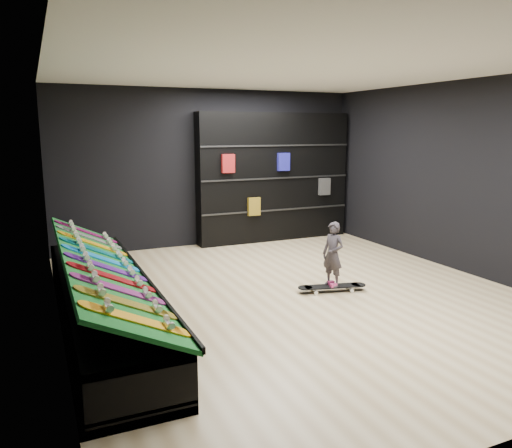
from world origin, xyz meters
name	(u,v)px	position (x,y,z in m)	size (l,w,h in m)	color
floor	(295,295)	(0.00, 0.00, 0.00)	(6.00, 7.00, 0.01)	#CFBA8C
ceiling	(299,68)	(0.00, 0.00, 3.00)	(6.00, 7.00, 0.01)	white
wall_back	(210,168)	(0.00, 3.50, 1.50)	(6.00, 0.02, 3.00)	black
wall_left	(51,199)	(-3.00, 0.00, 1.50)	(0.02, 7.00, 3.00)	black
wall_right	(466,178)	(3.00, 0.00, 1.50)	(0.02, 7.00, 3.00)	black
display_rack	(102,304)	(-2.55, 0.00, 0.25)	(0.90, 4.50, 0.50)	black
turf_ramp	(104,265)	(-2.50, 0.00, 0.71)	(1.00, 4.50, 0.04)	#0D541A
back_shelving	(274,177)	(1.29, 3.32, 1.28)	(3.21, 0.37, 2.57)	black
floor_skateboard	(332,289)	(0.55, -0.07, 0.04)	(0.98, 0.22, 0.09)	black
child	(333,267)	(0.55, -0.07, 0.36)	(0.21, 0.14, 0.54)	black
display_board_0	(137,319)	(-2.49, -1.90, 0.74)	(0.98, 0.22, 0.09)	yellow
display_board_1	(128,303)	(-2.49, -1.48, 0.74)	(0.98, 0.22, 0.09)	yellow
display_board_2	(120,289)	(-2.49, -1.06, 0.74)	(0.98, 0.22, 0.09)	#2626BF
display_board_3	(113,277)	(-2.49, -0.63, 0.74)	(0.98, 0.22, 0.09)	red
display_board_4	(107,267)	(-2.49, -0.21, 0.74)	(0.98, 0.22, 0.09)	purple
display_board_5	(102,258)	(-2.49, 0.21, 0.74)	(0.98, 0.22, 0.09)	blue
display_board_6	(98,251)	(-2.49, 0.63, 0.74)	(0.98, 0.22, 0.09)	#0C8C99
display_board_7	(94,244)	(-2.49, 1.06, 0.74)	(0.98, 0.22, 0.09)	orange
display_board_8	(90,238)	(-2.49, 1.48, 0.74)	(0.98, 0.22, 0.09)	black
display_board_9	(87,232)	(-2.49, 1.90, 0.74)	(0.98, 0.22, 0.09)	#E5198C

